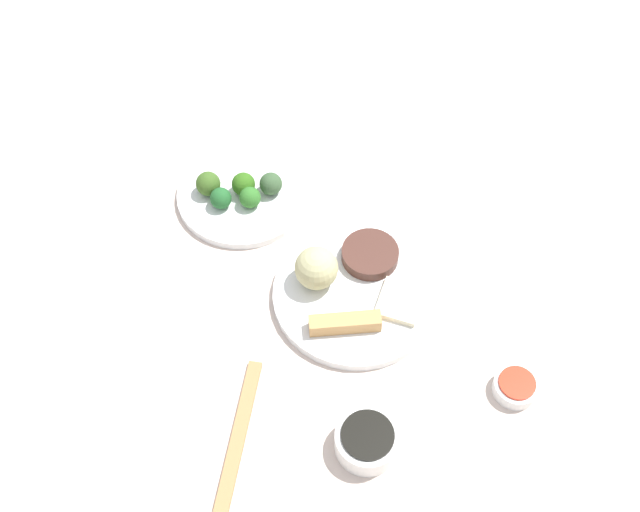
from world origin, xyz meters
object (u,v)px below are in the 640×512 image
(broccoli_plate, at_px, (244,194))
(chopsticks_pair, at_px, (239,435))
(main_plate, at_px, (357,294))
(soy_sauce_bowl, at_px, (367,441))
(sauce_ramekin_sweet_and_sour, at_px, (515,387))

(broccoli_plate, xyz_separation_m, chopsticks_pair, (0.44, 0.06, -0.00))
(main_plate, height_order, chopsticks_pair, main_plate)
(broccoli_plate, bearing_deg, soy_sauce_bowl, 29.43)
(soy_sauce_bowl, height_order, chopsticks_pair, soy_sauce_bowl)
(soy_sauce_bowl, relative_size, sauce_ramekin_sweet_and_sour, 1.38)
(main_plate, height_order, soy_sauce_bowl, soy_sauce_bowl)
(main_plate, height_order, sauce_ramekin_sweet_and_sour, sauce_ramekin_sweet_and_sour)
(soy_sauce_bowl, height_order, sauce_ramekin_sweet_and_sour, soy_sauce_bowl)
(broccoli_plate, distance_m, chopsticks_pair, 0.44)
(broccoli_plate, height_order, soy_sauce_bowl, soy_sauce_bowl)
(broccoli_plate, height_order, chopsticks_pair, broccoli_plate)
(soy_sauce_bowl, bearing_deg, main_plate, -172.69)
(sauce_ramekin_sweet_and_sour, xyz_separation_m, chopsticks_pair, (0.11, -0.39, -0.01))
(broccoli_plate, bearing_deg, main_plate, 48.69)
(broccoli_plate, distance_m, sauce_ramekin_sweet_and_sour, 0.56)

